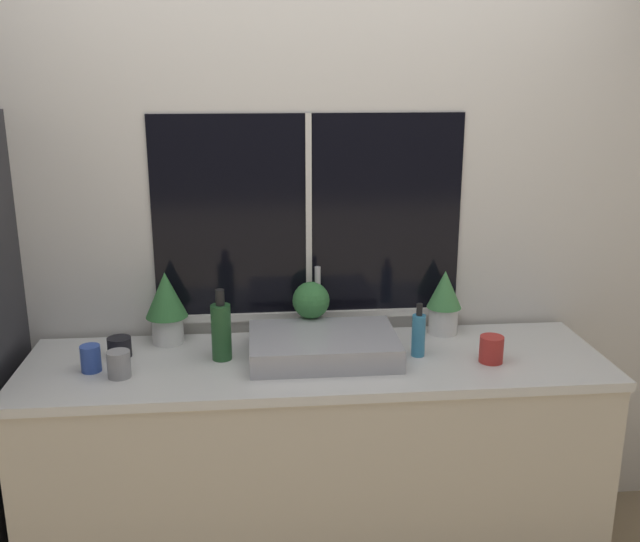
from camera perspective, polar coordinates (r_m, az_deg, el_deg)
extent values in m
cube|color=silver|center=(2.95, -0.97, 4.01)|extent=(8.00, 0.06, 2.70)
cube|color=black|center=(2.91, -0.92, 4.45)|extent=(1.26, 0.01, 0.82)
cube|color=silver|center=(2.91, -0.91, 4.43)|extent=(0.02, 0.01, 0.82)
cube|color=silver|center=(3.02, -0.87, -3.51)|extent=(1.32, 0.04, 0.03)
cube|color=beige|center=(2.94, -0.29, -15.42)|extent=(2.19, 0.61, 0.86)
cube|color=silver|center=(2.74, -0.30, -7.43)|extent=(2.21, 0.63, 0.03)
cube|color=#ADADB2|center=(2.74, 0.25, -5.99)|extent=(0.56, 0.39, 0.09)
cylinder|color=#B7B7BC|center=(2.96, -0.18, -4.93)|extent=(0.04, 0.04, 0.03)
cylinder|color=#B7B7BC|center=(2.91, -0.19, -2.19)|extent=(0.02, 0.02, 0.27)
cylinder|color=white|center=(2.94, -12.08, -4.59)|extent=(0.13, 0.13, 0.11)
cone|color=#387A3D|center=(2.90, -12.24, -1.86)|extent=(0.17, 0.17, 0.18)
cylinder|color=white|center=(2.93, -0.79, -4.55)|extent=(0.10, 0.10, 0.08)
sphere|color=#387A3D|center=(2.89, -0.80, -2.36)|extent=(0.15, 0.15, 0.15)
cylinder|color=white|center=(3.02, 9.83, -3.89)|extent=(0.12, 0.12, 0.11)
cone|color=#478E4C|center=(2.98, 9.95, -1.44)|extent=(0.14, 0.14, 0.16)
cylinder|color=teal|center=(2.76, 7.88, -5.13)|extent=(0.05, 0.05, 0.16)
cylinder|color=black|center=(2.73, 7.96, -3.07)|extent=(0.02, 0.02, 0.05)
cylinder|color=#235128|center=(2.72, -7.90, -4.88)|extent=(0.08, 0.08, 0.22)
cylinder|color=black|center=(2.68, -8.02, -2.11)|extent=(0.03, 0.03, 0.06)
cylinder|color=black|center=(2.85, -15.75, -5.88)|extent=(0.09, 0.09, 0.08)
cylinder|color=#3351AD|center=(2.74, -17.87, -6.67)|extent=(0.07, 0.07, 0.10)
cylinder|color=gray|center=(2.67, -15.79, -7.19)|extent=(0.08, 0.08, 0.10)
cylinder|color=#B72D28|center=(2.77, 13.55, -6.10)|extent=(0.09, 0.09, 0.10)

